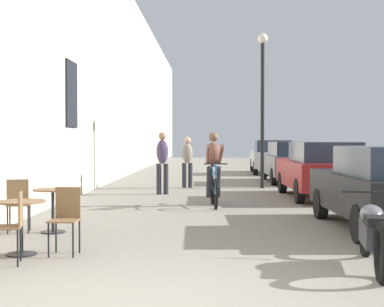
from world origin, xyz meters
TOP-DOWN VIEW (x-y plane):
  - ground_plane at (0.00, 0.00)m, footprint 88.00×88.00m
  - building_facade_left at (-3.45, 14.00)m, footprint 0.54×68.00m
  - cafe_table_near at (-2.13, 2.27)m, footprint 0.64×0.64m
  - cafe_chair_near_toward_street at (-1.55, 2.34)m, footprint 0.39×0.39m
  - cafe_chair_near_toward_wall at (-2.05, 1.70)m, footprint 0.45×0.45m
  - cafe_table_mid at (-2.21, 4.07)m, footprint 0.64×0.64m
  - cafe_chair_mid_toward_street at (-2.76, 4.00)m, footprint 0.46×0.46m
  - cyclist_on_bicycle at (0.46, 7.94)m, footprint 0.52×1.76m
  - pedestrian_near at (-0.96, 10.69)m, footprint 0.38×0.30m
  - pedestrian_mid at (-0.35, 12.93)m, footprint 0.38×0.30m
  - street_lamp at (2.04, 12.80)m, footprint 0.32×0.32m
  - parked_car_second at (3.28, 9.74)m, footprint 1.83×4.19m
  - parked_car_third at (3.27, 15.21)m, footprint 1.86×4.19m
  - parked_car_fourth at (3.20, 20.74)m, footprint 1.91×4.32m
  - parked_motorcycle at (2.33, 1.68)m, footprint 0.62×2.14m

SIDE VIEW (x-z plane):
  - ground_plane at x=0.00m, z-range 0.00..0.00m
  - parked_motorcycle at x=2.33m, z-range -0.05..0.86m
  - cafe_chair_near_toward_street at x=-1.55m, z-range 0.07..0.96m
  - cafe_chair_near_toward_wall at x=-2.05m, z-range 0.07..0.96m
  - cafe_chair_mid_toward_street at x=-2.76m, z-range 0.07..0.96m
  - cafe_table_near at x=-2.13m, z-range 0.16..0.88m
  - cafe_table_mid at x=-2.21m, z-range 0.16..0.88m
  - parked_car_third at x=3.27m, z-range 0.03..1.50m
  - parked_car_second at x=3.28m, z-range 0.03..1.50m
  - parked_car_fourth at x=3.20m, z-range 0.03..1.55m
  - cyclist_on_bicycle at x=0.46m, z-range -0.06..1.68m
  - pedestrian_mid at x=-0.35m, z-range 0.10..1.73m
  - pedestrian_near at x=-0.96m, z-range 0.11..1.87m
  - street_lamp at x=2.04m, z-range 0.66..5.56m
  - building_facade_left at x=-3.45m, z-range 0.00..8.16m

